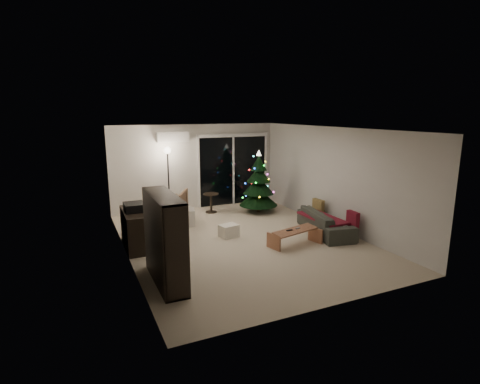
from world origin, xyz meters
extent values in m
plane|color=beige|center=(0.00, 0.00, 0.00)|extent=(6.50, 6.50, 0.00)
plane|color=white|center=(0.00, 0.00, 2.50)|extent=(6.50, 6.50, 0.00)
cube|color=silver|center=(0.00, 3.25, 1.25)|extent=(5.00, 0.02, 2.50)
cube|color=silver|center=(0.00, -3.25, 1.25)|extent=(5.00, 0.02, 2.50)
cube|color=silver|center=(-2.50, 0.00, 1.25)|extent=(0.02, 6.50, 2.50)
cube|color=silver|center=(2.50, 0.00, 1.25)|extent=(0.02, 6.50, 2.50)
cube|color=black|center=(1.20, 3.23, 1.05)|extent=(2.20, 0.02, 2.10)
cube|color=white|center=(-0.70, 3.13, 2.15)|extent=(0.90, 0.22, 0.28)
cube|color=#3F3833|center=(1.20, 3.75, -0.05)|extent=(2.60, 1.00, 0.10)
cube|color=white|center=(1.20, 4.15, 0.50)|extent=(2.20, 0.06, 1.00)
cube|color=black|center=(-2.25, 0.53, 0.40)|extent=(0.51, 1.30, 0.80)
cube|color=black|center=(-2.25, 0.53, 0.89)|extent=(0.41, 0.48, 0.17)
imported|color=brown|center=(-1.20, 2.04, 0.44)|extent=(1.28, 1.29, 0.87)
cube|color=beige|center=(-0.83, 1.65, 0.21)|extent=(0.55, 0.55, 0.42)
cube|color=white|center=(-1.85, 0.87, 0.14)|extent=(0.45, 0.38, 0.28)
cube|color=white|center=(-0.17, 0.33, 0.14)|extent=(0.47, 0.39, 0.29)
cylinder|color=black|center=(0.20, 2.54, 0.28)|extent=(0.58, 0.58, 0.56)
cylinder|color=black|center=(-0.95, 2.79, 0.93)|extent=(0.30, 0.30, 1.86)
imported|color=#373B32|center=(2.05, -0.37, 0.27)|extent=(1.07, 1.95, 0.54)
cube|color=maroon|center=(1.95, -0.37, 0.39)|extent=(0.58, 1.33, 0.04)
cube|color=#A99148|center=(2.30, 0.28, 0.49)|extent=(0.14, 0.36, 0.35)
cube|color=maroon|center=(2.30, -1.02, 0.49)|extent=(0.13, 0.36, 0.35)
cube|color=black|center=(0.76, -0.81, 0.37)|extent=(0.14, 0.04, 0.02)
cube|color=slate|center=(1.01, -0.76, 0.37)|extent=(0.14, 0.08, 0.02)
cone|color=black|center=(1.47, 2.02, 0.90)|extent=(1.42, 1.42, 1.80)
camera|label=1|loc=(-3.39, -7.35, 2.87)|focal=28.00mm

